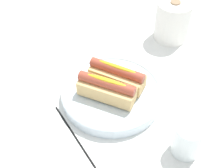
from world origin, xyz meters
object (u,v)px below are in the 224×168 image
Objects in this scene: hotdog_front at (107,89)px; paper_towel_roll at (173,21)px; water_glass at (187,141)px; hotdog_back at (117,75)px; serving_bowl at (112,93)px; chopstick_near at (75,136)px.

hotdog_front is 1.18× the size of paper_towel_roll.
hotdog_back is at bearing 172.81° from water_glass.
hotdog_front is at bearing -76.60° from hotdog_back.
hotdog_back is (-0.01, 0.03, 0.04)m from serving_bowl.
hotdog_front is 0.23m from water_glass.
hotdog_front is 0.14m from chopstick_near.
paper_towel_roll is (-0.28, 0.33, 0.03)m from water_glass.
paper_towel_roll reaches higher than chopstick_near.
water_glass is at bearing 50.00° from chopstick_near.
hotdog_front reaches higher than chopstick_near.
hotdog_back is at bearing 103.40° from hotdog_front.
water_glass is (0.24, -0.00, 0.02)m from serving_bowl.
hotdog_front is 0.36m from paper_towel_roll.
chopstick_near is (-0.22, -0.15, -0.04)m from water_glass.
water_glass is at bearing -7.19° from hotdog_back.
water_glass is 0.67× the size of paper_towel_roll.
serving_bowl is 2.04× the size of paper_towel_roll.
chopstick_near is (0.03, -0.18, -0.06)m from hotdog_back.
water_glass is at bearing -0.98° from serving_bowl.
chopstick_near is at bearing -82.68° from serving_bowl.
serving_bowl is at bearing -83.19° from paper_towel_roll.
hotdog_back is 0.25m from water_glass.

